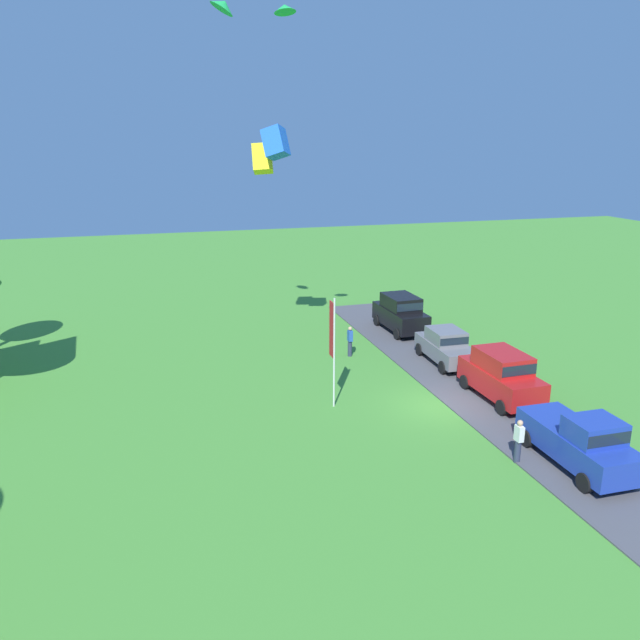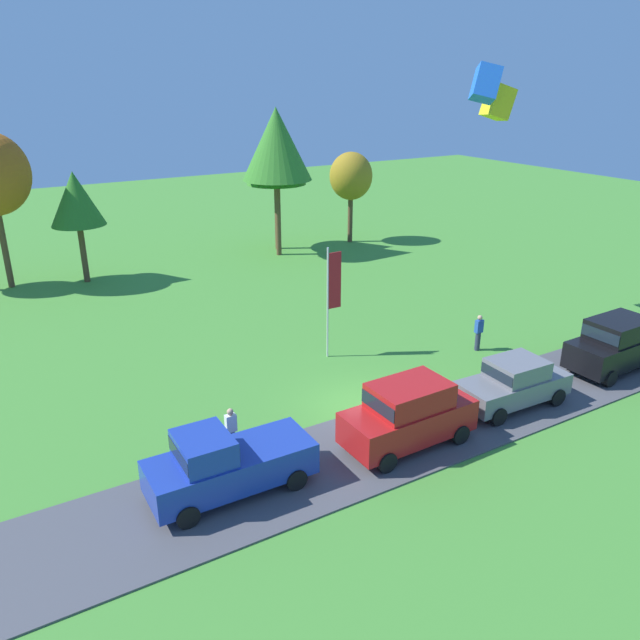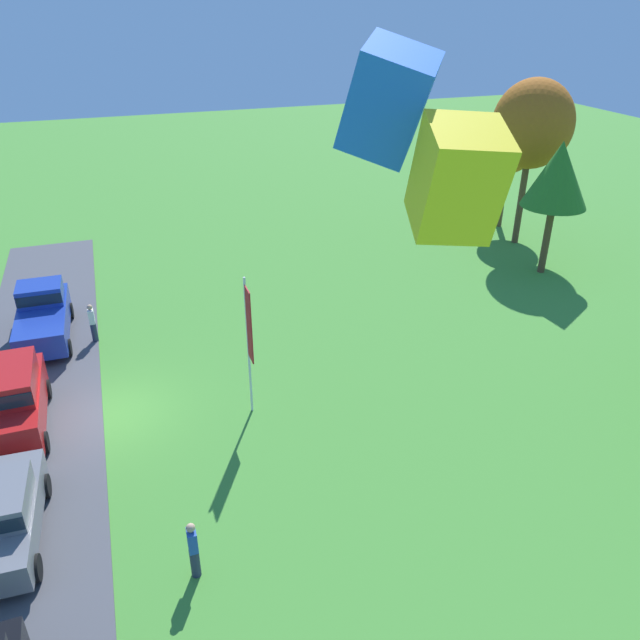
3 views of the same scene
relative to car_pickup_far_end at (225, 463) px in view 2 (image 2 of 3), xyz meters
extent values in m
plane|color=#478E33|center=(6.49, 2.32, -1.11)|extent=(120.00, 120.00, 0.00)
cube|color=#4C4C51|center=(6.49, -0.20, -1.08)|extent=(36.00, 4.40, 0.06)
cube|color=#1E389E|center=(0.20, 0.00, -0.21)|extent=(5.02, 1.96, 1.00)
cube|color=#1E389E|center=(-0.60, 0.01, 0.69)|extent=(1.52, 1.78, 0.80)
cube|color=#19232D|center=(-0.60, 0.01, 0.69)|extent=(1.55, 1.74, 0.44)
cylinder|color=black|center=(-1.51, -0.88, -0.71)|extent=(0.68, 0.25, 0.68)
cylinder|color=black|center=(-1.49, 0.92, -0.71)|extent=(0.68, 0.25, 0.68)
cylinder|color=black|center=(1.89, -0.93, -0.71)|extent=(0.68, 0.25, 0.68)
cylinder|color=black|center=(1.91, 0.88, -0.71)|extent=(0.68, 0.25, 0.68)
cube|color=red|center=(6.34, -0.68, -0.16)|extent=(4.63, 1.97, 1.10)
cube|color=red|center=(6.34, -0.68, 0.81)|extent=(2.63, 1.80, 0.84)
cube|color=#19232D|center=(6.34, -0.68, 0.81)|extent=(2.68, 1.76, 0.46)
cylinder|color=black|center=(4.79, -1.60, -0.71)|extent=(0.68, 0.25, 0.68)
cylinder|color=black|center=(4.76, 0.20, -0.71)|extent=(0.68, 0.25, 0.68)
cylinder|color=black|center=(7.91, -1.56, -0.71)|extent=(0.68, 0.25, 0.68)
cylinder|color=black|center=(7.89, 0.25, -0.71)|extent=(0.68, 0.25, 0.68)
cube|color=slate|center=(11.45, -0.55, -0.31)|extent=(4.46, 1.96, 0.80)
cube|color=slate|center=(11.55, -0.55, 0.44)|extent=(2.06, 1.71, 0.70)
cube|color=#19232D|center=(11.55, -0.55, 0.44)|extent=(2.10, 1.68, 0.38)
cylinder|color=black|center=(9.92, -1.35, -0.71)|extent=(0.69, 0.26, 0.68)
cylinder|color=black|center=(9.98, 0.36, -0.71)|extent=(0.69, 0.26, 0.68)
cylinder|color=black|center=(12.91, -1.46, -0.71)|extent=(0.69, 0.26, 0.68)
cylinder|color=black|center=(12.97, 0.25, -0.71)|extent=(0.69, 0.26, 0.68)
cube|color=black|center=(17.57, -0.55, -0.16)|extent=(4.65, 2.02, 1.10)
cube|color=black|center=(17.57, -0.55, 0.81)|extent=(2.64, 1.83, 0.84)
cube|color=#19232D|center=(17.57, -0.55, 0.81)|extent=(2.70, 1.79, 0.46)
cylinder|color=black|center=(16.03, -1.49, -0.71)|extent=(0.69, 0.26, 0.68)
cylinder|color=black|center=(15.98, 0.31, -0.71)|extent=(0.69, 0.26, 0.68)
cylinder|color=black|center=(19.11, 0.39, -0.71)|extent=(0.69, 0.26, 0.68)
cylinder|color=#2D334C|center=(1.01, 1.90, -0.67)|extent=(0.24, 0.24, 0.88)
cube|color=white|center=(1.01, 1.90, 0.07)|extent=(0.36, 0.22, 0.60)
sphere|color=tan|center=(1.01, 1.90, 0.49)|extent=(0.22, 0.22, 0.22)
cylinder|color=#2D334C|center=(14.09, 3.98, -0.67)|extent=(0.24, 0.24, 0.88)
cube|color=#2851AD|center=(14.09, 3.98, 0.07)|extent=(0.36, 0.22, 0.60)
sphere|color=tan|center=(14.09, 3.98, 0.49)|extent=(0.22, 0.22, 0.22)
cylinder|color=brown|center=(-3.25, 25.16, 1.26)|extent=(0.36, 0.36, 4.73)
cylinder|color=brown|center=(0.87, 23.92, 0.65)|extent=(0.36, 0.36, 3.51)
cone|color=#2D7023|center=(0.87, 23.92, 3.98)|extent=(3.16, 3.16, 3.16)
cylinder|color=brown|center=(13.86, 23.36, 1.51)|extent=(0.36, 0.36, 5.23)
cone|color=#387F28|center=(13.86, 23.36, 6.48)|extent=(4.71, 4.71, 4.71)
cylinder|color=brown|center=(14.57, 24.92, 1.23)|extent=(0.36, 0.36, 4.67)
cone|color=#387F28|center=(14.57, 24.92, 5.67)|extent=(4.21, 4.21, 4.21)
cylinder|color=brown|center=(20.22, 23.92, 0.65)|extent=(0.36, 0.36, 3.51)
ellipsoid|color=olive|center=(20.22, 23.92, 3.83)|extent=(3.16, 3.16, 3.48)
cylinder|color=silver|center=(7.80, 6.91, 1.41)|extent=(0.08, 0.08, 5.04)
cube|color=red|center=(8.15, 6.91, 2.42)|extent=(0.64, 0.04, 2.52)
cube|color=yellow|center=(17.94, 7.89, 9.50)|extent=(1.67, 1.30, 1.78)
cube|color=blue|center=(16.56, 7.44, 10.35)|extent=(1.88, 1.64, 1.92)
camera|label=1|loc=(-16.97, 14.84, 10.44)|focal=35.00mm
camera|label=2|loc=(-5.58, -14.85, 10.65)|focal=35.00mm
camera|label=3|loc=(25.27, 3.38, 11.77)|focal=35.00mm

